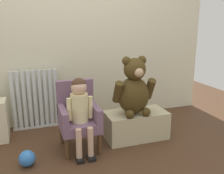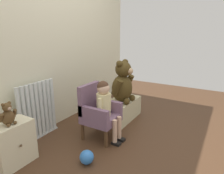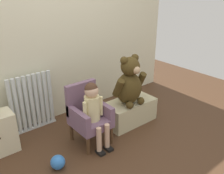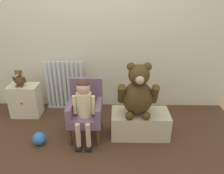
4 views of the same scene
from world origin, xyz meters
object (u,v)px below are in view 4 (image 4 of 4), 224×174
object	(u,v)px
child_figure	(84,102)
small_teddy_bear	(19,79)
small_dresser	(26,100)
child_armchair	(86,109)
large_teddy_bear	(138,93)
low_bench	(140,123)
radiator	(65,86)
toy_ball	(39,138)

from	to	relation	value
child_figure	small_teddy_bear	size ratio (longest dim) A/B	3.31
small_dresser	small_teddy_bear	xyz separation A→B (m)	(-0.02, -0.03, 0.32)
child_armchair	child_figure	bearing A→B (deg)	-90.00
large_teddy_bear	low_bench	bearing A→B (deg)	33.69
child_figure	small_teddy_bear	distance (m)	1.04
radiator	low_bench	xyz separation A→B (m)	(1.03, -0.65, -0.20)
child_armchair	toy_ball	distance (m)	0.62
child_armchair	low_bench	xyz separation A→B (m)	(0.64, -0.00, -0.19)
child_armchair	small_teddy_bear	distance (m)	1.02
small_dresser	toy_ball	xyz separation A→B (m)	(0.37, -0.64, -0.15)
small_dresser	large_teddy_bear	bearing A→B (deg)	-17.16
radiator	low_bench	bearing A→B (deg)	-32.08
low_bench	large_teddy_bear	size ratio (longest dim) A/B	1.09
child_figure	toy_ball	distance (m)	0.67
child_armchair	toy_ball	bearing A→B (deg)	-157.80
radiator	small_teddy_bear	bearing A→B (deg)	-154.96
large_teddy_bear	small_teddy_bear	world-z (taller)	large_teddy_bear
radiator	toy_ball	xyz separation A→B (m)	(-0.13, -0.85, -0.28)
child_figure	toy_ball	bearing A→B (deg)	-168.99
large_teddy_bear	small_teddy_bear	distance (m)	1.57
radiator	low_bench	size ratio (longest dim) A/B	1.06
low_bench	toy_ball	bearing A→B (deg)	-169.79
large_teddy_bear	small_teddy_bear	bearing A→B (deg)	164.00
child_armchair	low_bench	size ratio (longest dim) A/B	1.01
small_dresser	child_figure	distance (m)	1.07
small_teddy_bear	toy_ball	distance (m)	0.87
radiator	large_teddy_bear	size ratio (longest dim) A/B	1.15
small_teddy_bear	child_armchair	bearing A→B (deg)	-23.72
child_armchair	child_figure	world-z (taller)	child_figure
small_dresser	child_armchair	world-z (taller)	child_armchair
child_armchair	toy_ball	size ratio (longest dim) A/B	4.66
large_teddy_bear	small_teddy_bear	xyz separation A→B (m)	(-1.51, 0.43, -0.02)
child_armchair	radiator	bearing A→B (deg)	121.01
small_dresser	small_teddy_bear	bearing A→B (deg)	-123.11
child_figure	small_teddy_bear	world-z (taller)	child_figure
radiator	child_figure	distance (m)	0.86
low_bench	toy_ball	distance (m)	1.18
radiator	low_bench	distance (m)	1.23
child_armchair	toy_ball	xyz separation A→B (m)	(-0.52, -0.21, -0.27)
large_teddy_bear	small_teddy_bear	size ratio (longest dim) A/B	2.75
low_bench	small_teddy_bear	size ratio (longest dim) A/B	3.00
radiator	small_dresser	distance (m)	0.56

